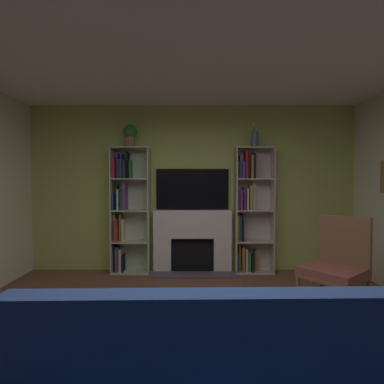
# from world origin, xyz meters

# --- Properties ---
(ground_plane) EXTENTS (6.52, 6.52, 0.00)m
(ground_plane) POSITION_xyz_m (0.00, 0.00, 0.00)
(ground_plane) COLOR brown
(wall_back_accent) EXTENTS (5.43, 0.06, 2.71)m
(wall_back_accent) POSITION_xyz_m (0.00, 2.75, 1.36)
(wall_back_accent) COLOR #B6C863
(wall_back_accent) RESTS_ON ground_plane
(ceiling) EXTENTS (5.43, 5.55, 0.06)m
(ceiling) POSITION_xyz_m (0.00, 0.00, 2.74)
(ceiling) COLOR white
(ceiling) RESTS_ON wall_back_accent
(fireplace) EXTENTS (1.36, 0.49, 1.01)m
(fireplace) POSITION_xyz_m (0.00, 2.62, 0.52)
(fireplace) COLOR white
(fireplace) RESTS_ON ground_plane
(tv) EXTENTS (1.18, 0.06, 0.66)m
(tv) POSITION_xyz_m (0.00, 2.69, 1.35)
(tv) COLOR black
(tv) RESTS_ON fireplace
(bookshelf_left) EXTENTS (0.61, 0.30, 2.02)m
(bookshelf_left) POSITION_xyz_m (-1.07, 2.61, 1.02)
(bookshelf_left) COLOR beige
(bookshelf_left) RESTS_ON ground_plane
(bookshelf_right) EXTENTS (0.61, 0.28, 2.02)m
(bookshelf_right) POSITION_xyz_m (0.93, 2.61, 1.02)
(bookshelf_right) COLOR beige
(bookshelf_right) RESTS_ON ground_plane
(potted_plant) EXTENTS (0.22, 0.22, 0.36)m
(potted_plant) POSITION_xyz_m (-0.99, 2.57, 2.23)
(potted_plant) COLOR #9F6B53
(potted_plant) RESTS_ON bookshelf_left
(vase_with_flowers) EXTENTS (0.11, 0.11, 0.41)m
(vase_with_flowers) POSITION_xyz_m (0.99, 2.57, 2.16)
(vase_with_flowers) COLOR #496B91
(vase_with_flowers) RESTS_ON bookshelf_right
(armchair) EXTENTS (0.83, 0.83, 1.07)m
(armchair) POSITION_xyz_m (1.65, 1.11, 0.54)
(armchair) COLOR brown
(armchair) RESTS_ON ground_plane
(coffee_table) EXTENTS (0.84, 0.48, 0.42)m
(coffee_table) POSITION_xyz_m (0.11, -0.38, 0.36)
(coffee_table) COLOR brown
(coffee_table) RESTS_ON ground_plane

